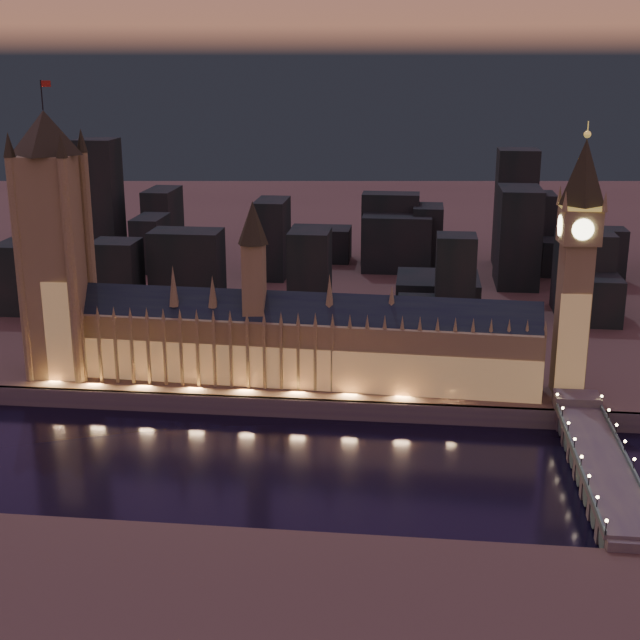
# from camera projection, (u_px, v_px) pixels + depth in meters

# --- Properties ---
(ground_plane) EXTENTS (2000.00, 2000.00, 0.00)m
(ground_plane) POSITION_uv_depth(u_px,v_px,m) (290.00, 461.00, 327.96)
(ground_plane) COLOR black
(ground_plane) RESTS_ON ground
(north_bank) EXTENTS (2000.00, 960.00, 8.00)m
(north_bank) POSITION_uv_depth(u_px,v_px,m) (371.00, 213.00, 822.07)
(north_bank) COLOR #49382D
(north_bank) RESTS_ON ground
(embankment_wall) EXTENTS (2000.00, 2.50, 8.00)m
(embankment_wall) POSITION_uv_depth(u_px,v_px,m) (304.00, 408.00, 365.87)
(embankment_wall) COLOR #4D4951
(embankment_wall) RESTS_ON ground
(palace_of_westminster) EXTENTS (202.00, 29.72, 78.00)m
(palace_of_westminster) POSITION_uv_depth(u_px,v_px,m) (299.00, 341.00, 379.74)
(palace_of_westminster) COLOR olive
(palace_of_westminster) RESTS_ON north_bank
(victoria_tower) EXTENTS (31.68, 31.68, 125.77)m
(victoria_tower) POSITION_uv_depth(u_px,v_px,m) (54.00, 234.00, 378.72)
(victoria_tower) COLOR olive
(victoria_tower) RESTS_ON north_bank
(elizabeth_tower) EXTENTS (18.00, 18.00, 111.08)m
(elizabeth_tower) POSITION_uv_depth(u_px,v_px,m) (578.00, 247.00, 355.32)
(elizabeth_tower) COLOR olive
(elizabeth_tower) RESTS_ON north_bank
(westminster_bridge) EXTENTS (18.03, 113.00, 15.90)m
(westminster_bridge) POSITION_uv_depth(u_px,v_px,m) (598.00, 465.00, 311.13)
(westminster_bridge) COLOR #4D4951
(westminster_bridge) RESTS_ON ground
(city_backdrop) EXTENTS (453.80, 215.63, 80.70)m
(city_backdrop) POSITION_uv_depth(u_px,v_px,m) (409.00, 244.00, 550.65)
(city_backdrop) COLOR black
(city_backdrop) RESTS_ON north_bank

